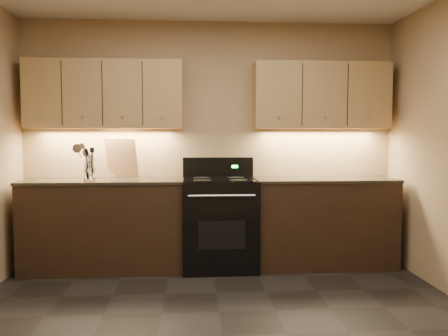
# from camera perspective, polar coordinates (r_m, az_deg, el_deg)

# --- Properties ---
(floor) EXTENTS (4.00, 4.00, 0.00)m
(floor) POSITION_cam_1_polar(r_m,az_deg,el_deg) (3.46, -0.15, -19.53)
(floor) COLOR black
(floor) RESTS_ON ground
(wall_back) EXTENTS (4.00, 0.04, 2.60)m
(wall_back) POSITION_cam_1_polar(r_m,az_deg,el_deg) (5.17, -1.64, 3.08)
(wall_back) COLOR tan
(wall_back) RESTS_ON ground
(counter_left) EXTENTS (1.62, 0.62, 0.93)m
(counter_left) POSITION_cam_1_polar(r_m,az_deg,el_deg) (5.03, -14.17, -6.62)
(counter_left) COLOR black
(counter_left) RESTS_ON ground
(counter_right) EXTENTS (1.46, 0.62, 0.93)m
(counter_right) POSITION_cam_1_polar(r_m,az_deg,el_deg) (5.15, 11.85, -6.35)
(counter_right) COLOR black
(counter_right) RESTS_ON ground
(stove) EXTENTS (0.76, 0.68, 1.14)m
(stove) POSITION_cam_1_polar(r_m,az_deg,el_deg) (4.94, -0.53, -6.54)
(stove) COLOR black
(stove) RESTS_ON ground
(upper_cab_left) EXTENTS (1.60, 0.30, 0.70)m
(upper_cab_left) POSITION_cam_1_polar(r_m,az_deg,el_deg) (5.11, -14.13, 8.56)
(upper_cab_left) COLOR #A88854
(upper_cab_left) RESTS_ON wall_back
(upper_cab_right) EXTENTS (1.44, 0.30, 0.70)m
(upper_cab_right) POSITION_cam_1_polar(r_m,az_deg,el_deg) (5.23, 11.61, 8.50)
(upper_cab_right) COLOR #A88854
(upper_cab_right) RESTS_ON wall_back
(outlet_plate) EXTENTS (0.08, 0.01, 0.12)m
(outlet_plate) POSITION_cam_1_polar(r_m,az_deg,el_deg) (5.28, -15.87, 1.00)
(outlet_plate) COLOR #B2B5BA
(outlet_plate) RESTS_ON wall_back
(utensil_crock) EXTENTS (0.11, 0.11, 0.14)m
(utensil_crock) POSITION_cam_1_polar(r_m,az_deg,el_deg) (4.90, -15.86, -0.74)
(utensil_crock) COLOR white
(utensil_crock) RESTS_ON counter_left
(cutting_board) EXTENTS (0.37, 0.22, 0.43)m
(cutting_board) POSITION_cam_1_polar(r_m,az_deg,el_deg) (5.16, -12.17, 1.22)
(cutting_board) COLOR tan
(cutting_board) RESTS_ON counter_left
(black_spoon) EXTENTS (0.09, 0.08, 0.30)m
(black_spoon) POSITION_cam_1_polar(r_m,az_deg,el_deg) (4.91, -15.97, 0.48)
(black_spoon) COLOR black
(black_spoon) RESTS_ON utensil_crock
(black_turner) EXTENTS (0.10, 0.18, 0.34)m
(black_turner) POSITION_cam_1_polar(r_m,az_deg,el_deg) (4.87, -15.71, 0.66)
(black_turner) COLOR black
(black_turner) RESTS_ON utensil_crock
(steel_spatula) EXTENTS (0.19, 0.13, 0.40)m
(steel_spatula) POSITION_cam_1_polar(r_m,az_deg,el_deg) (4.88, -15.54, 0.96)
(steel_spatula) COLOR silver
(steel_spatula) RESTS_ON utensil_crock
(steel_skimmer) EXTENTS (0.23, 0.11, 0.36)m
(steel_skimmer) POSITION_cam_1_polar(r_m,az_deg,el_deg) (4.87, -15.68, 0.80)
(steel_skimmer) COLOR silver
(steel_skimmer) RESTS_ON utensil_crock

